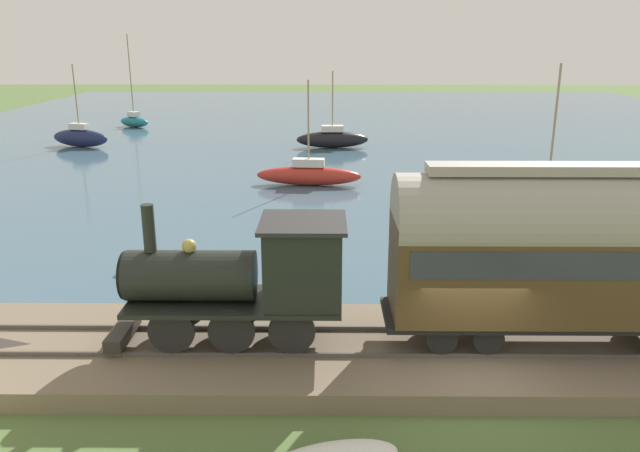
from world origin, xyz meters
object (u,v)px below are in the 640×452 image
object	(u,v)px
sailboat_black	(332,139)
rowboat_mid_harbor	(148,263)
steam_locomotive	(249,274)
sailboat_navy	(80,137)
sailboat_yellow	(545,210)
sailboat_teal	(134,120)
passenger_coach	(572,246)
sailboat_red	(309,175)

from	to	relation	value
sailboat_black	rowboat_mid_harbor	world-z (taller)	sailboat_black
steam_locomotive	sailboat_navy	bearing A→B (deg)	27.19
sailboat_yellow	rowboat_mid_harbor	distance (m)	17.22
steam_locomotive	sailboat_black	world-z (taller)	sailboat_black
sailboat_teal	rowboat_mid_harbor	size ratio (longest dim) A/B	3.94
sailboat_navy	passenger_coach	bearing A→B (deg)	-126.92
sailboat_black	rowboat_mid_harbor	size ratio (longest dim) A/B	2.69
sailboat_teal	sailboat_red	bearing A→B (deg)	-117.00
sailboat_yellow	steam_locomotive	bearing A→B (deg)	104.85
sailboat_red	sailboat_teal	xyz separation A→B (m)	(23.79, 16.97, 0.00)
steam_locomotive	sailboat_black	bearing A→B (deg)	-4.23
sailboat_yellow	sailboat_navy	world-z (taller)	sailboat_yellow
passenger_coach	rowboat_mid_harbor	xyz separation A→B (m)	(6.62, 12.51, -2.91)
sailboat_red	sailboat_teal	distance (m)	29.22
sailboat_black	sailboat_yellow	world-z (taller)	sailboat_yellow
passenger_coach	sailboat_black	size ratio (longest dim) A/B	1.60
sailboat_red	sailboat_navy	distance (m)	21.96
sailboat_black	sailboat_red	size ratio (longest dim) A/B	0.95
sailboat_black	sailboat_yellow	bearing A→B (deg)	-157.84
sailboat_red	sailboat_teal	size ratio (longest dim) A/B	0.72
passenger_coach	sailboat_navy	xyz separation A→B (m)	(32.91, 24.88, -2.42)
passenger_coach	sailboat_navy	bearing A→B (deg)	37.08
sailboat_navy	rowboat_mid_harbor	bearing A→B (deg)	-138.82
steam_locomotive	sailboat_black	size ratio (longest dim) A/B	1.04
steam_locomotive	sailboat_red	size ratio (longest dim) A/B	0.99
sailboat_black	sailboat_red	world-z (taller)	sailboat_red
sailboat_teal	steam_locomotive	bearing A→B (deg)	-132.45
sailboat_navy	rowboat_mid_harbor	distance (m)	29.06
steam_locomotive	sailboat_navy	size ratio (longest dim) A/B	0.96
passenger_coach	rowboat_mid_harbor	size ratio (longest dim) A/B	4.30
sailboat_red	rowboat_mid_harbor	size ratio (longest dim) A/B	2.83
sailboat_teal	sailboat_navy	distance (m)	11.04
sailboat_teal	rowboat_mid_harbor	xyz separation A→B (m)	(-37.29, -11.48, -0.36)
passenger_coach	sailboat_yellow	world-z (taller)	sailboat_yellow
sailboat_black	sailboat_yellow	distance (m)	22.40
steam_locomotive	rowboat_mid_harbor	xyz separation A→B (m)	(6.62, 4.54, -2.16)
sailboat_red	rowboat_mid_harbor	bearing A→B (deg)	162.27
sailboat_black	rowboat_mid_harbor	distance (m)	26.98
rowboat_mid_harbor	sailboat_black	bearing A→B (deg)	-45.28
passenger_coach	sailboat_yellow	size ratio (longest dim) A/B	1.30
steam_locomotive	sailboat_navy	distance (m)	37.04
sailboat_yellow	sailboat_teal	world-z (taller)	sailboat_teal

